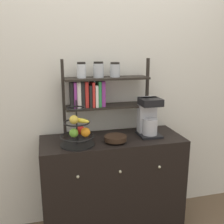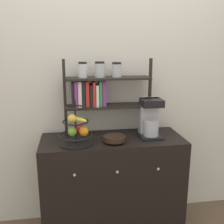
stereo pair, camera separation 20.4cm
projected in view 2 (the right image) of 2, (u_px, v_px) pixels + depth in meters
wall_back at (108, 87)px, 2.43m from camera, size 7.00×0.05×2.60m
sideboard at (112, 185)px, 2.37m from camera, size 1.23×0.49×0.89m
coffee_maker at (150, 118)px, 2.28m from camera, size 0.19×0.22×0.34m
fruit_stand at (77, 130)px, 2.10m from camera, size 0.27×0.27×0.37m
wooden_bowl at (114, 139)px, 2.16m from camera, size 0.19×0.19×0.05m
shelf_hutch at (98, 89)px, 2.28m from camera, size 0.78×0.20×0.67m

